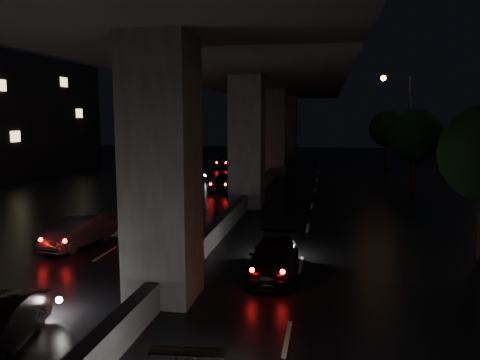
# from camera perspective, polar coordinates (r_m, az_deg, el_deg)

# --- Properties ---
(ground) EXTENTS (120.00, 120.00, 0.00)m
(ground) POSITION_cam_1_polar(r_m,az_deg,el_deg) (24.46, -1.18, -5.45)
(ground) COLOR black
(ground) RESTS_ON ground
(viaduct) EXTENTS (12.00, 80.00, 10.50)m
(viaduct) POSITION_cam_1_polar(r_m,az_deg,el_deg) (28.83, 0.86, 13.27)
(viaduct) COLOR #2F2F32
(viaduct) RESTS_ON ground
(median_barrier) EXTENTS (0.45, 70.00, 0.85)m
(median_barrier) POSITION_cam_1_polar(r_m,az_deg,el_deg) (29.18, 0.83, -2.40)
(median_barrier) COLOR #2F2F32
(median_barrier) RESTS_ON ground
(tree_c) EXTENTS (3.80, 3.80, 6.12)m
(tree_c) POSITION_cam_1_polar(r_m,az_deg,el_deg) (35.84, 20.55, 5.10)
(tree_c) COLOR black
(tree_c) RESTS_ON ground
(tree_d) EXTENTS (3.80, 3.80, 6.12)m
(tree_d) POSITION_cam_1_polar(r_m,az_deg,el_deg) (51.66, 17.54, 5.95)
(tree_d) COLOR black
(tree_d) RESTS_ON ground
(streetlight_far) EXTENTS (2.52, 0.44, 9.00)m
(streetlight_far) POSITION_cam_1_polar(r_m,az_deg,el_deg) (41.73, 19.20, 7.50)
(streetlight_far) COLOR #2D2D33
(streetlight_far) RESTS_ON ground
(car_3) EXTENTS (1.70, 4.10, 1.19)m
(car_3) POSITION_cam_1_polar(r_m,az_deg,el_deg) (16.98, 4.11, -9.45)
(car_3) COLOR black
(car_3) RESTS_ON ground
(car_4) EXTENTS (1.95, 4.00, 1.26)m
(car_4) POSITION_cam_1_polar(r_m,az_deg,el_deg) (21.59, -19.16, -5.98)
(car_4) COLOR #252528
(car_4) RESTS_ON ground
(car_5) EXTENTS (1.89, 3.72, 1.17)m
(car_5) POSITION_cam_1_polar(r_m,az_deg,el_deg) (22.76, -8.65, -5.04)
(car_5) COLOR #27272A
(car_5) RESTS_ON ground
(car_6) EXTENTS (2.14, 3.82, 1.23)m
(car_6) POSITION_cam_1_polar(r_m,az_deg,el_deg) (29.82, -11.55, -1.97)
(car_6) COLOR black
(car_6) RESTS_ON ground
(car_7) EXTENTS (2.11, 4.16, 1.16)m
(car_7) POSITION_cam_1_polar(r_m,az_deg,el_deg) (38.14, -5.75, 0.24)
(car_7) COLOR black
(car_7) RESTS_ON ground
(car_8) EXTENTS (1.91, 3.94, 1.29)m
(car_8) POSITION_cam_1_polar(r_m,az_deg,el_deg) (35.14, -1.97, -0.27)
(car_8) COLOR black
(car_8) RESTS_ON ground
(car_9) EXTENTS (1.56, 3.90, 1.26)m
(car_9) POSITION_cam_1_polar(r_m,az_deg,el_deg) (43.27, 0.58, 1.26)
(car_9) COLOR #494240
(car_9) RESTS_ON ground
(car_10) EXTENTS (2.67, 4.95, 1.32)m
(car_10) POSITION_cam_1_polar(r_m,az_deg,el_deg) (49.68, 1.81, 2.16)
(car_10) COLOR black
(car_10) RESTS_ON ground
(car_11) EXTENTS (2.10, 4.36, 1.20)m
(car_11) POSITION_cam_1_polar(r_m,az_deg,el_deg) (50.67, -1.85, 2.20)
(car_11) COLOR black
(car_11) RESTS_ON ground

